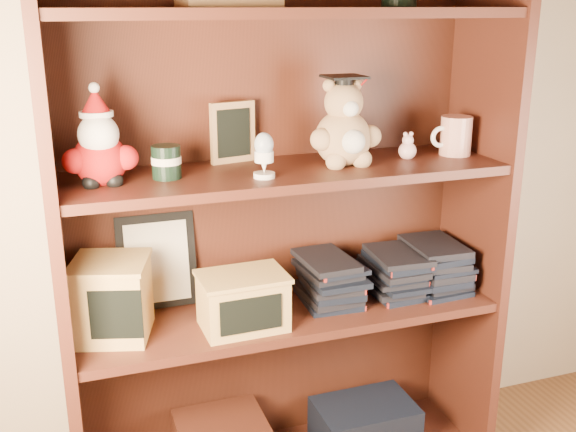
# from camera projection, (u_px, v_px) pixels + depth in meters

# --- Properties ---
(bookcase) EXTENTS (1.20, 0.35, 1.60)m
(bookcase) POSITION_uv_depth(u_px,v_px,m) (281.00, 225.00, 1.84)
(bookcase) COLOR #451E13
(bookcase) RESTS_ON ground
(shelf_lower) EXTENTS (1.14, 0.33, 0.02)m
(shelf_lower) POSITION_uv_depth(u_px,v_px,m) (288.00, 313.00, 1.87)
(shelf_lower) COLOR #451E13
(shelf_lower) RESTS_ON ground
(shelf_upper) EXTENTS (1.14, 0.33, 0.02)m
(shelf_upper) POSITION_uv_depth(u_px,v_px,m) (288.00, 173.00, 1.75)
(shelf_upper) COLOR #451E13
(shelf_upper) RESTS_ON ground
(santa_plush) EXTENTS (0.17, 0.13, 0.25)m
(santa_plush) POSITION_uv_depth(u_px,v_px,m) (99.00, 147.00, 1.57)
(santa_plush) COLOR #A50F0F
(santa_plush) RESTS_ON shelf_upper
(teachers_tin) EXTENTS (0.07, 0.07, 0.08)m
(teachers_tin) POSITION_uv_depth(u_px,v_px,m) (166.00, 162.00, 1.64)
(teachers_tin) COLOR black
(teachers_tin) RESTS_ON shelf_upper
(chalkboard_plaque) EXTENTS (0.13, 0.08, 0.16)m
(chalkboard_plaque) POSITION_uv_depth(u_px,v_px,m) (233.00, 133.00, 1.79)
(chalkboard_plaque) COLOR #9E7547
(chalkboard_plaque) RESTS_ON shelf_upper
(egg_cup) EXTENTS (0.05, 0.05, 0.11)m
(egg_cup) POSITION_uv_depth(u_px,v_px,m) (264.00, 154.00, 1.63)
(egg_cup) COLOR white
(egg_cup) RESTS_ON shelf_upper
(grad_teddy_bear) EXTENTS (0.20, 0.17, 0.24)m
(grad_teddy_bear) POSITION_uv_depth(u_px,v_px,m) (344.00, 131.00, 1.76)
(grad_teddy_bear) COLOR tan
(grad_teddy_bear) RESTS_ON shelf_upper
(pink_figurine) EXTENTS (0.05, 0.05, 0.08)m
(pink_figurine) POSITION_uv_depth(u_px,v_px,m) (407.00, 148.00, 1.85)
(pink_figurine) COLOR beige
(pink_figurine) RESTS_ON shelf_upper
(teacher_mug) EXTENTS (0.12, 0.09, 0.11)m
(teacher_mug) POSITION_uv_depth(u_px,v_px,m) (455.00, 136.00, 1.89)
(teacher_mug) COLOR silver
(teacher_mug) RESTS_ON shelf_upper
(certificate_frame) EXTENTS (0.21, 0.05, 0.27)m
(certificate_frame) POSITION_uv_depth(u_px,v_px,m) (157.00, 261.00, 1.85)
(certificate_frame) COLOR black
(certificate_frame) RESTS_ON shelf_lower
(treats_box) EXTENTS (0.23, 0.23, 0.20)m
(treats_box) POSITION_uv_depth(u_px,v_px,m) (112.00, 298.00, 1.69)
(treats_box) COLOR tan
(treats_box) RESTS_ON shelf_lower
(pencils_box) EXTENTS (0.23, 0.17, 0.15)m
(pencils_box) POSITION_uv_depth(u_px,v_px,m) (243.00, 301.00, 1.74)
(pencils_box) COLOR tan
(pencils_box) RESTS_ON shelf_lower
(book_stack_left) EXTENTS (0.14, 0.20, 0.13)m
(book_stack_left) POSITION_uv_depth(u_px,v_px,m) (330.00, 282.00, 1.89)
(book_stack_left) COLOR black
(book_stack_left) RESTS_ON shelf_lower
(book_stack_mid) EXTENTS (0.14, 0.20, 0.13)m
(book_stack_mid) POSITION_uv_depth(u_px,v_px,m) (394.00, 272.00, 1.95)
(book_stack_mid) COLOR black
(book_stack_mid) RESTS_ON shelf_lower
(book_stack_right) EXTENTS (0.14, 0.20, 0.13)m
(book_stack_right) POSITION_uv_depth(u_px,v_px,m) (436.00, 267.00, 1.99)
(book_stack_right) COLOR black
(book_stack_right) RESTS_ON shelf_lower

